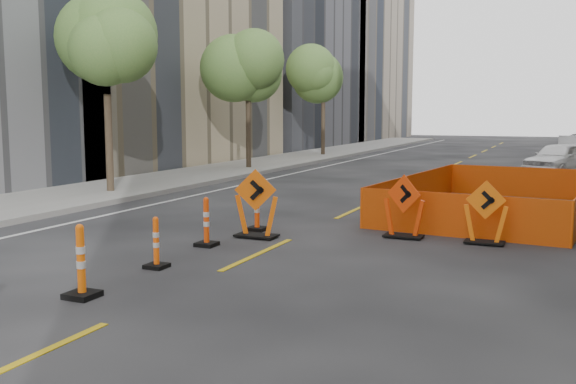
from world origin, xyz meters
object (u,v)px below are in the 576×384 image
at_px(channelizer_4, 156,242).
at_px(channelizer_5, 206,222).
at_px(chevron_sign_right, 486,212).
at_px(parked_car_near, 559,159).
at_px(channelizer_6, 257,208).
at_px(chevron_sign_left, 256,203).
at_px(chevron_sign_center, 404,206).
at_px(parked_car_mid, 575,151).
at_px(channelizer_3, 81,261).

height_order(channelizer_4, channelizer_5, channelizer_5).
bearing_deg(chevron_sign_right, parked_car_near, 81.56).
height_order(channelizer_6, chevron_sign_right, chevron_sign_right).
bearing_deg(parked_car_near, chevron_sign_right, -69.90).
bearing_deg(channelizer_4, chevron_sign_left, 83.03).
distance_m(channelizer_5, chevron_sign_center, 4.28).
height_order(chevron_sign_left, parked_car_mid, parked_car_mid).
bearing_deg(channelizer_3, chevron_sign_center, 62.87).
bearing_deg(channelizer_6, channelizer_3, -89.65).
height_order(channelizer_4, chevron_sign_center, chevron_sign_center).
xyz_separation_m(chevron_sign_right, parked_car_mid, (1.83, 21.87, 0.10)).
xyz_separation_m(channelizer_5, chevron_sign_right, (5.20, 2.48, 0.16)).
xyz_separation_m(channelizer_3, channelizer_6, (-0.04, 5.89, -0.03)).
distance_m(channelizer_5, parked_car_mid, 25.34).
height_order(chevron_sign_center, chevron_sign_right, chevron_sign_center).
bearing_deg(chevron_sign_right, parked_car_mid, 80.75).
bearing_deg(parked_car_near, channelizer_5, -84.32).
bearing_deg(parked_car_mid, channelizer_3, -104.51).
bearing_deg(chevron_sign_right, channelizer_4, -143.11).
relative_size(chevron_sign_center, parked_car_mid, 0.30).
bearing_deg(chevron_sign_left, chevron_sign_right, -5.93).
relative_size(channelizer_3, chevron_sign_left, 0.73).
distance_m(chevron_sign_center, parked_car_near, 16.88).
relative_size(channelizer_3, chevron_sign_right, 0.83).
xyz_separation_m(channelizer_6, parked_car_mid, (6.84, 22.38, 0.24)).
bearing_deg(parked_car_mid, channelizer_6, -107.97).
height_order(chevron_sign_right, parked_car_mid, parked_car_mid).
relative_size(channelizer_6, parked_car_near, 0.25).
xyz_separation_m(channelizer_4, channelizer_6, (0.03, 3.93, 0.06)).
xyz_separation_m(channelizer_6, chevron_sign_left, (0.36, -0.76, 0.23)).
distance_m(channelizer_5, chevron_sign_right, 5.76).
height_order(chevron_sign_left, chevron_sign_center, chevron_sign_left).
distance_m(channelizer_6, parked_car_near, 18.22).
relative_size(channelizer_3, channelizer_5, 1.09).
bearing_deg(channelizer_5, chevron_sign_right, 25.49).
bearing_deg(parked_car_near, chevron_sign_center, -75.68).
height_order(chevron_sign_left, chevron_sign_right, chevron_sign_left).
distance_m(channelizer_3, chevron_sign_right, 8.11).
relative_size(channelizer_4, chevron_sign_right, 0.69).
height_order(channelizer_5, chevron_sign_right, chevron_sign_right).
xyz_separation_m(channelizer_4, chevron_sign_left, (0.39, 3.17, 0.30)).
distance_m(channelizer_3, channelizer_4, 1.97).
distance_m(channelizer_4, parked_car_mid, 27.19).
relative_size(channelizer_5, chevron_sign_right, 0.76).
bearing_deg(chevron_sign_center, parked_car_near, 100.38).
xyz_separation_m(chevron_sign_left, chevron_sign_right, (4.66, 1.27, -0.09)).
bearing_deg(chevron_sign_left, channelizer_6, 94.23).
bearing_deg(parked_car_mid, channelizer_5, -107.06).
height_order(channelizer_3, chevron_sign_left, chevron_sign_left).
distance_m(chevron_sign_center, parked_car_mid, 22.16).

